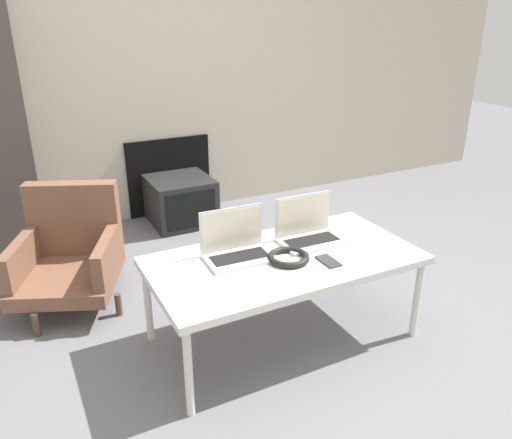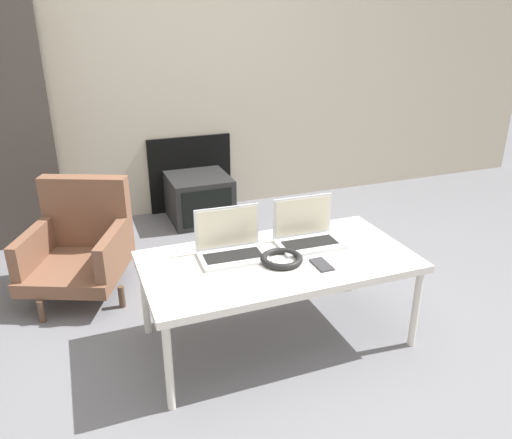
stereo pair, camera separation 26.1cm
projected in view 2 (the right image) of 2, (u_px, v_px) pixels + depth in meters
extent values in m
plane|color=slate|center=(288.00, 354.00, 2.44)|extent=(14.00, 14.00, 0.00)
cube|color=#B7AD99|center=(176.00, 48.00, 3.79)|extent=(7.00, 0.06, 2.60)
cube|color=black|center=(191.00, 174.00, 4.15)|extent=(0.69, 0.03, 0.62)
cube|color=silver|center=(278.00, 262.00, 2.40)|extent=(1.30, 0.66, 0.04)
cylinder|color=silver|center=(169.00, 367.00, 2.03)|extent=(0.04, 0.04, 0.42)
cylinder|color=silver|center=(416.00, 309.00, 2.43)|extent=(0.04, 0.04, 0.42)
cylinder|color=silver|center=(145.00, 297.00, 2.53)|extent=(0.04, 0.04, 0.42)
cylinder|color=silver|center=(353.00, 258.00, 2.94)|extent=(0.04, 0.04, 0.42)
cube|color=silver|center=(233.00, 257.00, 2.38)|extent=(0.33, 0.22, 0.02)
cube|color=black|center=(233.00, 256.00, 2.38)|extent=(0.28, 0.13, 0.00)
cube|color=silver|center=(227.00, 227.00, 2.43)|extent=(0.32, 0.02, 0.21)
cube|color=beige|center=(227.00, 228.00, 2.42)|extent=(0.30, 0.02, 0.19)
cube|color=silver|center=(310.00, 244.00, 2.52)|extent=(0.33, 0.22, 0.02)
cube|color=black|center=(310.00, 242.00, 2.51)|extent=(0.28, 0.12, 0.00)
cube|color=silver|center=(302.00, 216.00, 2.56)|extent=(0.32, 0.02, 0.21)
cube|color=beige|center=(303.00, 216.00, 2.56)|extent=(0.30, 0.01, 0.19)
torus|color=black|center=(282.00, 259.00, 2.35)|extent=(0.20, 0.20, 0.03)
cube|color=#333338|center=(322.00, 265.00, 2.32)|extent=(0.07, 0.13, 0.01)
cube|color=black|center=(199.00, 198.00, 3.98)|extent=(0.47, 0.48, 0.36)
cube|color=black|center=(208.00, 208.00, 3.77)|extent=(0.39, 0.01, 0.28)
cube|color=brown|center=(78.00, 268.00, 2.91)|extent=(0.71, 0.74, 0.08)
cube|color=brown|center=(87.00, 211.00, 3.04)|extent=(0.52, 0.30, 0.44)
cube|color=brown|center=(35.00, 245.00, 2.87)|extent=(0.26, 0.50, 0.20)
cube|color=brown|center=(114.00, 247.00, 2.85)|extent=(0.26, 0.50, 0.20)
cylinder|color=#4C3828|center=(42.00, 311.00, 2.68)|extent=(0.04, 0.04, 0.13)
cylinder|color=#4C3828|center=(122.00, 297.00, 2.82)|extent=(0.04, 0.04, 0.13)
cylinder|color=#4C3828|center=(43.00, 271.00, 3.09)|extent=(0.04, 0.04, 0.13)
cylinder|color=#4C3828|center=(112.00, 260.00, 3.23)|extent=(0.04, 0.04, 0.13)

